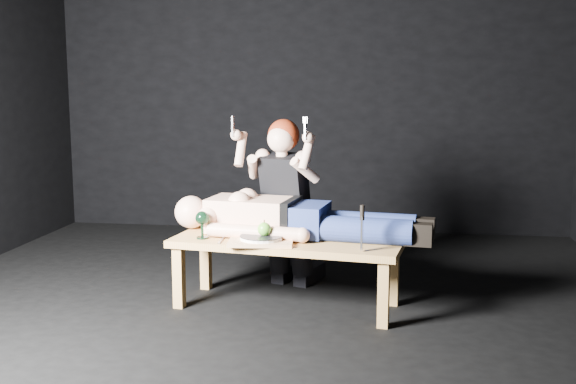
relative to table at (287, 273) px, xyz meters
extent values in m
plane|color=black|center=(-0.13, -0.04, -0.23)|extent=(5.00, 5.00, 0.00)
plane|color=black|center=(-0.13, 2.46, 1.27)|extent=(5.00, 0.00, 5.00)
cube|color=#AE844B|center=(0.00, 0.00, 0.00)|extent=(1.54, 0.75, 0.45)
cube|color=tan|center=(-0.14, -0.13, 0.24)|extent=(0.42, 0.32, 0.02)
cylinder|color=white|center=(-0.14, -0.13, 0.26)|extent=(0.29, 0.29, 0.02)
sphere|color=#4A8F19|center=(-0.13, -0.12, 0.31)|extent=(0.09, 0.09, 0.09)
cube|color=#B2B2B7|center=(-0.41, -0.12, 0.23)|extent=(0.02, 0.16, 0.01)
cube|color=#B2B2B7|center=(0.00, -0.16, 0.23)|extent=(0.03, 0.16, 0.01)
cube|color=#B2B2B7|center=(-0.01, -0.10, 0.23)|extent=(0.07, 0.15, 0.01)
camera|label=1|loc=(0.63, -4.30, 1.20)|focal=43.05mm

